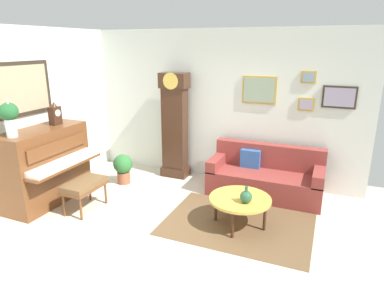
{
  "coord_description": "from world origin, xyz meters",
  "views": [
    {
      "loc": [
        1.95,
        -3.58,
        2.52
      ],
      "look_at": [
        -0.02,
        1.13,
        1.0
      ],
      "focal_mm": 31.52,
      "sensor_mm": 36.0,
      "label": 1
    }
  ],
  "objects_px": {
    "coffee_table": "(240,200)",
    "flower_vase": "(9,115)",
    "piano_bench": "(84,186)",
    "couch": "(265,177)",
    "green_jug": "(246,197)",
    "grandfather_clock": "(175,128)",
    "potted_plant": "(123,167)",
    "mantel_clock": "(55,114)",
    "piano": "(46,165)"
  },
  "relations": [
    {
      "from": "coffee_table",
      "to": "flower_vase",
      "type": "xyz_separation_m",
      "value": [
        -3.13,
        -0.97,
        1.15
      ]
    },
    {
      "from": "piano_bench",
      "to": "flower_vase",
      "type": "height_order",
      "value": "flower_vase"
    },
    {
      "from": "couch",
      "to": "green_jug",
      "type": "height_order",
      "value": "couch"
    },
    {
      "from": "piano_bench",
      "to": "grandfather_clock",
      "type": "bearing_deg",
      "value": 69.89
    },
    {
      "from": "couch",
      "to": "flower_vase",
      "type": "bearing_deg",
      "value": -146.01
    },
    {
      "from": "piano_bench",
      "to": "potted_plant",
      "type": "relative_size",
      "value": 1.25
    },
    {
      "from": "mantel_clock",
      "to": "grandfather_clock",
      "type": "bearing_deg",
      "value": 46.68
    },
    {
      "from": "grandfather_clock",
      "to": "coffee_table",
      "type": "bearing_deg",
      "value": -39.83
    },
    {
      "from": "grandfather_clock",
      "to": "couch",
      "type": "bearing_deg",
      "value": -5.71
    },
    {
      "from": "couch",
      "to": "flower_vase",
      "type": "relative_size",
      "value": 3.28
    },
    {
      "from": "piano_bench",
      "to": "green_jug",
      "type": "bearing_deg",
      "value": 7.91
    },
    {
      "from": "coffee_table",
      "to": "mantel_clock",
      "type": "relative_size",
      "value": 2.32
    },
    {
      "from": "piano_bench",
      "to": "flower_vase",
      "type": "xyz_separation_m",
      "value": [
        -0.76,
        -0.51,
        1.15
      ]
    },
    {
      "from": "grandfather_clock",
      "to": "flower_vase",
      "type": "bearing_deg",
      "value": -121.33
    },
    {
      "from": "potted_plant",
      "to": "couch",
      "type": "bearing_deg",
      "value": 12.18
    },
    {
      "from": "coffee_table",
      "to": "piano_bench",
      "type": "bearing_deg",
      "value": -168.96
    },
    {
      "from": "green_jug",
      "to": "potted_plant",
      "type": "relative_size",
      "value": 0.43
    },
    {
      "from": "piano_bench",
      "to": "mantel_clock",
      "type": "height_order",
      "value": "mantel_clock"
    },
    {
      "from": "green_jug",
      "to": "flower_vase",
      "type": "bearing_deg",
      "value": -165.24
    },
    {
      "from": "grandfather_clock",
      "to": "potted_plant",
      "type": "relative_size",
      "value": 3.62
    },
    {
      "from": "coffee_table",
      "to": "potted_plant",
      "type": "bearing_deg",
      "value": 164.42
    },
    {
      "from": "coffee_table",
      "to": "flower_vase",
      "type": "distance_m",
      "value": 3.47
    },
    {
      "from": "couch",
      "to": "potted_plant",
      "type": "height_order",
      "value": "couch"
    },
    {
      "from": "mantel_clock",
      "to": "potted_plant",
      "type": "distance_m",
      "value": 1.53
    },
    {
      "from": "grandfather_clock",
      "to": "couch",
      "type": "xyz_separation_m",
      "value": [
        1.81,
        -0.18,
        -0.65
      ]
    },
    {
      "from": "piano_bench",
      "to": "couch",
      "type": "relative_size",
      "value": 0.37
    },
    {
      "from": "flower_vase",
      "to": "potted_plant",
      "type": "height_order",
      "value": "flower_vase"
    },
    {
      "from": "piano_bench",
      "to": "coffee_table",
      "type": "bearing_deg",
      "value": 11.04
    },
    {
      "from": "piano_bench",
      "to": "coffee_table",
      "type": "height_order",
      "value": "piano_bench"
    },
    {
      "from": "potted_plant",
      "to": "piano",
      "type": "bearing_deg",
      "value": -122.59
    },
    {
      "from": "piano",
      "to": "grandfather_clock",
      "type": "bearing_deg",
      "value": 51.88
    },
    {
      "from": "couch",
      "to": "mantel_clock",
      "type": "xyz_separation_m",
      "value": [
        -3.25,
        -1.35,
        1.1
      ]
    },
    {
      "from": "mantel_clock",
      "to": "flower_vase",
      "type": "bearing_deg",
      "value": -90.03
    },
    {
      "from": "piano",
      "to": "piano_bench",
      "type": "bearing_deg",
      "value": -1.57
    },
    {
      "from": "couch",
      "to": "flower_vase",
      "type": "distance_m",
      "value": 4.11
    },
    {
      "from": "flower_vase",
      "to": "couch",
      "type": "bearing_deg",
      "value": 33.99
    },
    {
      "from": "couch",
      "to": "flower_vase",
      "type": "height_order",
      "value": "flower_vase"
    },
    {
      "from": "piano_bench",
      "to": "couch",
      "type": "height_order",
      "value": "couch"
    },
    {
      "from": "mantel_clock",
      "to": "flower_vase",
      "type": "distance_m",
      "value": 0.85
    },
    {
      "from": "mantel_clock",
      "to": "piano_bench",
      "type": "bearing_deg",
      "value": -23.67
    },
    {
      "from": "grandfather_clock",
      "to": "coffee_table",
      "type": "distance_m",
      "value": 2.26
    },
    {
      "from": "piano",
      "to": "mantel_clock",
      "type": "bearing_deg",
      "value": 89.5
    },
    {
      "from": "green_jug",
      "to": "couch",
      "type": "bearing_deg",
      "value": 89.33
    },
    {
      "from": "coffee_table",
      "to": "piano",
      "type": "bearing_deg",
      "value": -171.98
    },
    {
      "from": "coffee_table",
      "to": "potted_plant",
      "type": "height_order",
      "value": "potted_plant"
    },
    {
      "from": "mantel_clock",
      "to": "piano",
      "type": "bearing_deg",
      "value": -90.5
    },
    {
      "from": "couch",
      "to": "coffee_table",
      "type": "height_order",
      "value": "couch"
    },
    {
      "from": "coffee_table",
      "to": "green_jug",
      "type": "bearing_deg",
      "value": -47.13
    },
    {
      "from": "piano_bench",
      "to": "mantel_clock",
      "type": "bearing_deg",
      "value": 156.33
    },
    {
      "from": "potted_plant",
      "to": "mantel_clock",
      "type": "bearing_deg",
      "value": -131.52
    }
  ]
}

